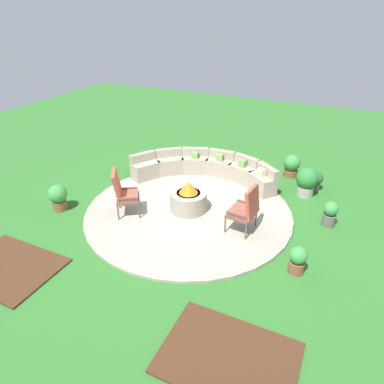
{
  "coord_description": "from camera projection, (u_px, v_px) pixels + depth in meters",
  "views": [
    {
      "loc": [
        3.14,
        -6.44,
        4.48
      ],
      "look_at": [
        0.0,
        0.2,
        0.45
      ],
      "focal_mm": 31.9,
      "sensor_mm": 36.0,
      "label": 1
    }
  ],
  "objects": [
    {
      "name": "potted_plant_3",
      "position": [
        330.0,
        213.0,
        7.77
      ],
      "size": [
        0.33,
        0.33,
        0.6
      ],
      "color": "#605B56",
      "rests_on": "ground_plane"
    },
    {
      "name": "potted_plant_1",
      "position": [
        298.0,
        259.0,
        6.38
      ],
      "size": [
        0.34,
        0.34,
        0.57
      ],
      "color": "brown",
      "rests_on": "ground_plane"
    },
    {
      "name": "potted_plant_5",
      "position": [
        58.0,
        197.0,
        8.34
      ],
      "size": [
        0.46,
        0.46,
        0.67
      ],
      "color": "brown",
      "rests_on": "ground_plane"
    },
    {
      "name": "potted_plant_4",
      "position": [
        316.0,
        180.0,
        9.29
      ],
      "size": [
        0.37,
        0.37,
        0.54
      ],
      "color": "#605B56",
      "rests_on": "ground_plane"
    },
    {
      "name": "mulch_bed_right",
      "position": [
        228.0,
        358.0,
        4.91
      ],
      "size": [
        1.94,
        1.41,
        0.04
      ],
      "primitive_type": "cube",
      "color": "#472B19",
      "rests_on": "ground_plane"
    },
    {
      "name": "curved_stone_bench",
      "position": [
        206.0,
        169.0,
        9.79
      ],
      "size": [
        4.08,
        1.78,
        0.72
      ],
      "color": "#9E937F",
      "rests_on": "patio_circle"
    },
    {
      "name": "mulch_bed_left",
      "position": [
        8.0,
        267.0,
        6.61
      ],
      "size": [
        1.94,
        1.41,
        0.04
      ],
      "primitive_type": "cube",
      "color": "#472B19",
      "rests_on": "ground_plane"
    },
    {
      "name": "lounge_chair_front_right",
      "position": [
        246.0,
        209.0,
        7.36
      ],
      "size": [
        0.63,
        0.67,
        1.09
      ],
      "rotation": [
        0.0,
        0.0,
        7.76
      ],
      "color": "brown",
      "rests_on": "patio_circle"
    },
    {
      "name": "potted_plant_2",
      "position": [
        292.0,
        165.0,
        10.03
      ],
      "size": [
        0.48,
        0.48,
        0.66
      ],
      "color": "brown",
      "rests_on": "ground_plane"
    },
    {
      "name": "fire_pit",
      "position": [
        188.0,
        199.0,
        8.26
      ],
      "size": [
        0.89,
        0.89,
        0.75
      ],
      "color": "#9E937F",
      "rests_on": "patio_circle"
    },
    {
      "name": "ground_plane",
      "position": [
        189.0,
        211.0,
        8.43
      ],
      "size": [
        24.0,
        24.0,
        0.0
      ],
      "primitive_type": "plane",
      "color": "#2D6B28"
    },
    {
      "name": "potted_plant_0",
      "position": [
        307.0,
        180.0,
        8.96
      ],
      "size": [
        0.57,
        0.57,
        0.8
      ],
      "color": "#A89E8E",
      "rests_on": "ground_plane"
    },
    {
      "name": "patio_circle",
      "position": [
        189.0,
        210.0,
        8.42
      ],
      "size": [
        5.03,
        5.03,
        0.06
      ],
      "primitive_type": "cylinder",
      "color": "#9E9384",
      "rests_on": "ground_plane"
    },
    {
      "name": "lounge_chair_front_left",
      "position": [
        124.0,
        192.0,
        7.98
      ],
      "size": [
        0.75,
        0.78,
        1.14
      ],
      "rotation": [
        0.0,
        0.0,
        5.29
      ],
      "color": "brown",
      "rests_on": "patio_circle"
    }
  ]
}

